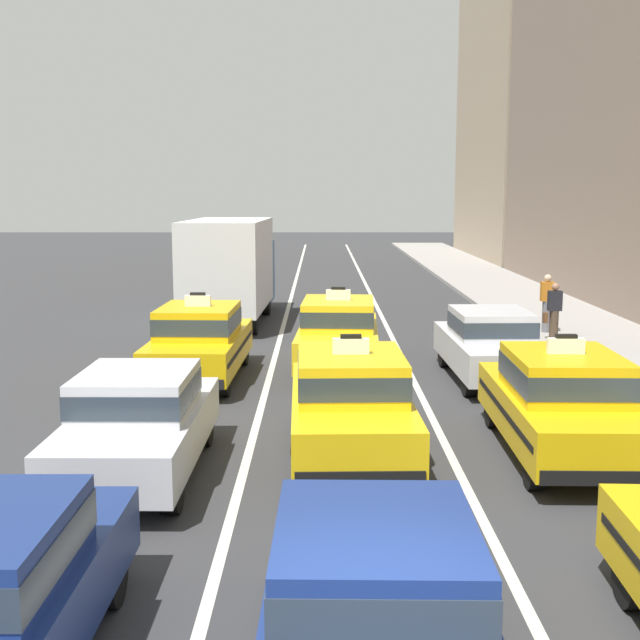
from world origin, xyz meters
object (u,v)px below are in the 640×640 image
at_px(taxi_center_second, 350,402).
at_px(sedan_left_second, 139,420).
at_px(pedestrian_trailing, 554,311).
at_px(taxi_left_third, 200,341).
at_px(box_truck_left_fourth, 232,266).
at_px(sedan_right_third, 490,343).
at_px(pedestrian_mid_block, 547,303).
at_px(sedan_center_nearest, 375,606).
at_px(taxi_center_third, 339,333).
at_px(taxi_right_second, 562,401).

bearing_deg(taxi_center_second, sedan_left_second, -163.32).
distance_m(taxi_center_second, pedestrian_trailing, 11.17).
relative_size(taxi_left_third, box_truck_left_fourth, 0.66).
distance_m(sedan_right_third, pedestrian_mid_block, 6.10).
xyz_separation_m(sedan_center_nearest, pedestrian_mid_block, (6.03, 16.96, 0.13)).
distance_m(taxi_left_third, taxi_center_second, 6.13).
bearing_deg(sedan_left_second, pedestrian_mid_block, 51.81).
relative_size(taxi_center_second, taxi_center_third, 0.99).
height_order(taxi_right_second, pedestrian_mid_block, taxi_right_second).
xyz_separation_m(sedan_center_nearest, taxi_center_third, (-0.01, 12.63, 0.03)).
height_order(sedan_center_nearest, taxi_center_second, taxi_center_second).
bearing_deg(pedestrian_mid_block, taxi_center_second, -119.42).
bearing_deg(taxi_right_second, pedestrian_trailing, 74.85).
height_order(sedan_center_nearest, pedestrian_trailing, pedestrian_trailing).
bearing_deg(taxi_center_third, sedan_center_nearest, -89.95).
xyz_separation_m(sedan_left_second, sedan_center_nearest, (3.07, -5.39, 0.00)).
height_order(sedan_right_third, pedestrian_trailing, pedestrian_trailing).
distance_m(taxi_center_third, taxi_right_second, 7.13).
relative_size(taxi_left_third, sedan_center_nearest, 1.07).
xyz_separation_m(sedan_left_second, taxi_left_third, (-0.02, 6.21, 0.03)).
bearing_deg(taxi_center_third, pedestrian_mid_block, 35.61).
bearing_deg(sedan_center_nearest, sedan_right_third, 74.07).
bearing_deg(taxi_right_second, taxi_center_second, -179.74).
xyz_separation_m(sedan_center_nearest, pedestrian_trailing, (5.91, 15.82, 0.07)).
bearing_deg(taxi_right_second, sedan_right_third, 90.54).
bearing_deg(taxi_right_second, sedan_left_second, -171.61).
bearing_deg(sedan_right_third, pedestrian_trailing, 58.68).
distance_m(sedan_left_second, taxi_center_third, 7.86).
bearing_deg(box_truck_left_fourth, taxi_center_third, -65.65).
xyz_separation_m(pedestrian_mid_block, pedestrian_trailing, (-0.13, -1.14, -0.06)).
bearing_deg(pedestrian_trailing, sedan_center_nearest, -110.47).
bearing_deg(sedan_center_nearest, taxi_center_third, 90.05).
relative_size(sedan_left_second, sedan_right_third, 0.99).
xyz_separation_m(box_truck_left_fourth, sedan_center_nearest, (3.25, -19.78, -0.93)).
height_order(taxi_right_second, sedan_right_third, taxi_right_second).
distance_m(taxi_right_second, pedestrian_trailing, 9.83).
distance_m(taxi_left_third, box_truck_left_fourth, 8.24).
height_order(box_truck_left_fourth, sedan_right_third, box_truck_left_fourth).
bearing_deg(sedan_center_nearest, taxi_right_second, 62.22).
bearing_deg(taxi_center_second, taxi_left_third, 120.58).
relative_size(taxi_right_second, pedestrian_mid_block, 2.78).
bearing_deg(taxi_right_second, pedestrian_mid_block, 75.75).
bearing_deg(sedan_left_second, taxi_center_second, 16.68).
relative_size(box_truck_left_fourth, taxi_center_third, 1.51).
distance_m(taxi_left_third, taxi_center_third, 3.24).
bearing_deg(pedestrian_mid_block, sedan_right_third, -116.79).
bearing_deg(sedan_left_second, box_truck_left_fourth, 90.72).
bearing_deg(taxi_left_third, sedan_left_second, -89.83).
bearing_deg(taxi_center_second, taxi_center_third, 90.41).
relative_size(box_truck_left_fourth, taxi_right_second, 1.53).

